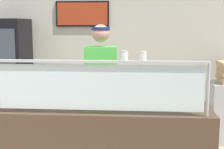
% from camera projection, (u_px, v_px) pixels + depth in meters
% --- Properties ---
extents(shop_rear_unit, '(6.52, 0.13, 2.70)m').
position_uv_depth(shop_rear_unit, '(117.00, 49.00, 5.42)').
color(shop_rear_unit, beige).
rests_on(shop_rear_unit, ground).
extents(sneeze_guard, '(1.94, 0.06, 0.49)m').
position_uv_depth(sneeze_guard, '(99.00, 81.00, 2.92)').
color(sneeze_guard, '#B2B5BC').
rests_on(sneeze_guard, serving_counter).
extents(pizza_tray, '(0.42, 0.42, 0.04)m').
position_uv_depth(pizza_tray, '(105.00, 101.00, 3.39)').
color(pizza_tray, '#9EA0A8').
rests_on(pizza_tray, serving_counter).
extents(pizza_server, '(0.08, 0.28, 0.01)m').
position_uv_depth(pizza_server, '(109.00, 100.00, 3.36)').
color(pizza_server, '#ADAFB7').
rests_on(pizza_server, pizza_tray).
extents(parmesan_shaker, '(0.06, 0.06, 0.09)m').
position_uv_depth(parmesan_shaker, '(124.00, 56.00, 2.86)').
color(parmesan_shaker, white).
rests_on(parmesan_shaker, sneeze_guard).
extents(pepper_flake_shaker, '(0.06, 0.06, 0.08)m').
position_uv_depth(pepper_flake_shaker, '(143.00, 57.00, 2.85)').
color(pepper_flake_shaker, white).
rests_on(pepper_flake_shaker, sneeze_guard).
extents(worker_figure, '(0.41, 0.50, 1.76)m').
position_uv_depth(worker_figure, '(101.00, 88.00, 3.92)').
color(worker_figure, '#23232D').
rests_on(worker_figure, ground).
extents(drink_fridge, '(0.71, 0.67, 1.85)m').
position_uv_depth(drink_fridge, '(5.00, 77.00, 5.18)').
color(drink_fridge, black).
rests_on(drink_fridge, ground).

